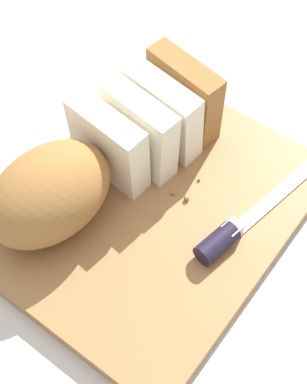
{
  "coord_description": "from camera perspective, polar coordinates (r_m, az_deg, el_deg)",
  "views": [
    {
      "loc": [
        -0.28,
        -0.23,
        0.6
      ],
      "look_at": [
        0.0,
        0.0,
        0.05
      ],
      "focal_mm": 54.64,
      "sensor_mm": 36.0,
      "label": 1
    }
  ],
  "objects": [
    {
      "name": "ground_plane",
      "position": [
        0.7,
        0.0,
        -2.31
      ],
      "size": [
        3.0,
        3.0,
        0.0
      ],
      "primitive_type": "plane",
      "color": "beige"
    },
    {
      "name": "crumb_near_knife",
      "position": [
        0.69,
        1.89,
        -0.08
      ],
      "size": [
        0.01,
        0.01,
        0.01
      ],
      "primitive_type": "sphere",
      "color": "#A8753D",
      "rests_on": "cutting_board"
    },
    {
      "name": "bread_loaf",
      "position": [
        0.67,
        -5.62,
        3.2
      ],
      "size": [
        0.31,
        0.14,
        0.1
      ],
      "rotation": [
        0.0,
        0.0,
        -0.12
      ],
      "color": "#996633",
      "rests_on": "cutting_board"
    },
    {
      "name": "bread_knife",
      "position": [
        0.66,
        7.71,
        -3.8
      ],
      "size": [
        0.24,
        0.06,
        0.03
      ],
      "rotation": [
        0.0,
        0.0,
        -0.15
      ],
      "color": "silver",
      "rests_on": "cutting_board"
    },
    {
      "name": "crumb_stray_left",
      "position": [
        0.69,
        3.26,
        -0.62
      ],
      "size": [
        0.01,
        0.01,
        0.01
      ],
      "primitive_type": "sphere",
      "color": "#A8753D",
      "rests_on": "cutting_board"
    },
    {
      "name": "crumb_near_loaf",
      "position": [
        0.71,
        4.46,
        1.21
      ],
      "size": [
        0.0,
        0.0,
        0.0
      ],
      "primitive_type": "sphere",
      "color": "#A8753D",
      "rests_on": "cutting_board"
    },
    {
      "name": "cutting_board",
      "position": [
        0.7,
        0.0,
        -1.85
      ],
      "size": [
        0.38,
        0.31,
        0.02
      ],
      "primitive_type": "cube",
      "rotation": [
        0.0,
        0.0,
        0.03
      ],
      "color": "#9E6B3D",
      "rests_on": "ground_plane"
    }
  ]
}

